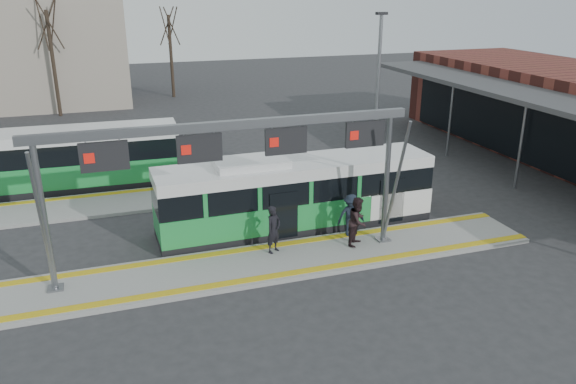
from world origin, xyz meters
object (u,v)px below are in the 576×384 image
passenger_a (274,229)px  passenger_c (351,215)px  hero_bus (295,194)px  gantry (234,151)px  passenger_b (358,221)px

passenger_a → passenger_c: bearing=-25.5°
hero_bus → gantry: bearing=-140.2°
hero_bus → passenger_c: hero_bus is taller
passenger_a → gantry: bearing=162.6°
gantry → passenger_a: gantry is taller
gantry → hero_bus: (3.12, 2.69, -2.86)m
hero_bus → passenger_a: bearing=-126.8°
passenger_a → passenger_c: 3.35m
passenger_b → passenger_c: (0.08, 0.81, -0.09)m
hero_bus → passenger_c: bearing=-48.7°
gantry → passenger_a: (1.48, 0.41, -3.24)m
gantry → hero_bus: size_ratio=1.13×
gantry → passenger_c: (4.80, 0.85, -3.28)m
passenger_a → hero_bus: bearing=21.3°
passenger_a → passenger_b: 3.27m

